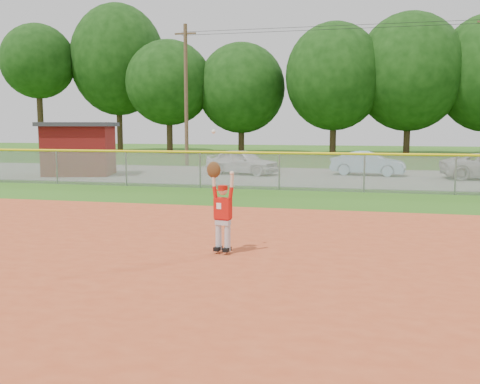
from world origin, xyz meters
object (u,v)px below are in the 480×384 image
car_white_a (242,162)px  ballplayer (221,207)px  car_blue (368,163)px  utility_shed (79,149)px

car_white_a → ballplayer: 17.66m
car_blue → utility_shed: utility_shed is taller
car_white_a → utility_shed: bearing=122.3°
car_white_a → car_blue: (6.46, 0.94, -0.05)m
car_blue → utility_shed: (-14.62, -3.26, 0.76)m
car_white_a → utility_shed: 8.51m
car_white_a → ballplayer: ballplayer is taller
car_white_a → ballplayer: size_ratio=1.62×
ballplayer → car_white_a: bearing=101.6°
utility_shed → car_white_a: bearing=15.9°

